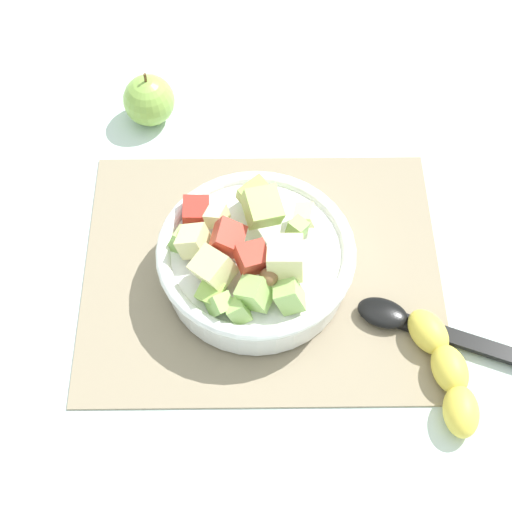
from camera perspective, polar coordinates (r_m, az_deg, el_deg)
name	(u,v)px	position (r m, az deg, el deg)	size (l,w,h in m)	color
ground_plane	(262,271)	(0.88, 0.45, -1.14)	(2.40, 2.40, 0.00)	silver
placemat	(262,270)	(0.88, 0.46, -1.04)	(0.40, 0.33, 0.01)	gray
salad_bowl	(255,259)	(0.84, -0.08, -0.22)	(0.22, 0.22, 0.11)	white
serving_spoon	(415,324)	(0.85, 11.65, -4.94)	(0.19, 0.10, 0.01)	black
whole_apple	(149,100)	(1.01, -7.89, 11.30)	(0.07, 0.07, 0.08)	#8CB74C
banana_whole	(446,370)	(0.83, 13.82, -8.16)	(0.07, 0.15, 0.04)	yellow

